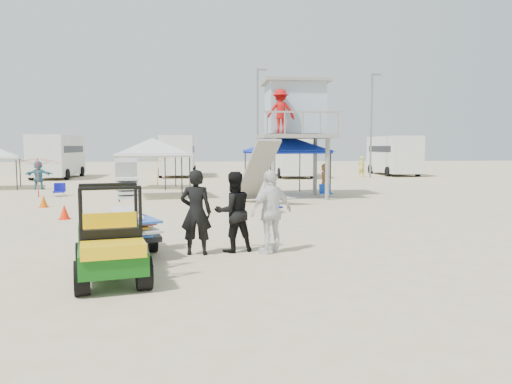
{
  "coord_description": "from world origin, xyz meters",
  "views": [
    {
      "loc": [
        -0.72,
        -9.27,
        2.44
      ],
      "look_at": [
        0.5,
        3.0,
        1.3
      ],
      "focal_mm": 35.0,
      "sensor_mm": 36.0,
      "label": 1
    }
  ],
  "objects": [
    {
      "name": "surf_trailer",
      "position": [
        -2.48,
        2.16,
        0.78
      ],
      "size": [
        1.57,
        2.34,
        1.91
      ],
      "color": "black",
      "rests_on": "ground"
    },
    {
      "name": "ground",
      "position": [
        0.0,
        0.0,
        0.0
      ],
      "size": [
        140.0,
        140.0,
        0.0
      ],
      "primitive_type": "plane",
      "color": "beige",
      "rests_on": "ground"
    },
    {
      "name": "rv_mid_left",
      "position": [
        -3.0,
        31.49,
        1.8
      ],
      "size": [
        2.65,
        6.5,
        3.25
      ],
      "color": "silver",
      "rests_on": "ground"
    },
    {
      "name": "umbrella_b",
      "position": [
        -3.76,
        22.17,
        0.94
      ],
      "size": [
        2.53,
        2.56,
        1.88
      ],
      "primitive_type": "imported",
      "rotation": [
        0.0,
        0.0,
        0.26
      ],
      "color": "yellow",
      "rests_on": "ground"
    },
    {
      "name": "umbrella_a",
      "position": [
        -8.73,
        15.33,
        0.97
      ],
      "size": [
        2.33,
        2.37,
        1.94
      ],
      "primitive_type": "imported",
      "rotation": [
        0.0,
        0.0,
        -0.11
      ],
      "color": "red",
      "rests_on": "ground"
    },
    {
      "name": "rv_far_left",
      "position": [
        -12.0,
        29.99,
        1.8
      ],
      "size": [
        2.64,
        6.8,
        3.25
      ],
      "color": "silver",
      "rests_on": "ground"
    },
    {
      "name": "man_right",
      "position": [
        0.74,
        1.86,
        0.95
      ],
      "size": [
        1.2,
        0.97,
        1.9
      ],
      "primitive_type": "imported",
      "rotation": [
        0.0,
        0.0,
        3.68
      ],
      "color": "white",
      "rests_on": "ground"
    },
    {
      "name": "man_left",
      "position": [
        -0.96,
        1.86,
        0.96
      ],
      "size": [
        0.74,
        0.52,
        1.92
      ],
      "primitive_type": "imported",
      "rotation": [
        0.0,
        0.0,
        3.05
      ],
      "color": "black",
      "rests_on": "ground"
    },
    {
      "name": "canopy_white_a",
      "position": [
        -3.26,
        14.7,
        2.68
      ],
      "size": [
        3.75,
        3.75,
        3.23
      ],
      "color": "black",
      "rests_on": "ground"
    },
    {
      "name": "beach_chair_c",
      "position": [
        4.88,
        13.79,
        0.31
      ],
      "size": [
        0.57,
        0.61,
        0.64
      ],
      "color": "#103DB3",
      "rests_on": "ground"
    },
    {
      "name": "beach_chair_a",
      "position": [
        -7.9,
        15.82,
        0.31
      ],
      "size": [
        0.66,
        0.72,
        0.64
      ],
      "color": "#0E10A0",
      "rests_on": "ground"
    },
    {
      "name": "man_mid",
      "position": [
        -0.11,
        2.11,
        0.93
      ],
      "size": [
        1.08,
        0.96,
        1.86
      ],
      "primitive_type": "imported",
      "rotation": [
        0.0,
        0.0,
        3.47
      ],
      "color": "black",
      "rests_on": "ground"
    },
    {
      "name": "beach_chair_b",
      "position": [
        1.69,
        8.75,
        0.31
      ],
      "size": [
        0.7,
        0.77,
        0.64
      ],
      "color": "#0E119F",
      "rests_on": "ground"
    },
    {
      "name": "rv_mid_right",
      "position": [
        6.0,
        29.99,
        1.8
      ],
      "size": [
        2.64,
        7.0,
        3.25
      ],
      "color": "silver",
      "rests_on": "ground"
    },
    {
      "name": "light_pole_left",
      "position": [
        3.0,
        27.0,
        4.0
      ],
      "size": [
        0.14,
        0.14,
        8.0
      ],
      "primitive_type": "cylinder",
      "color": "slate",
      "rests_on": "ground"
    },
    {
      "name": "distant_beachgoers",
      "position": [
        -2.0,
        20.31,
        0.8
      ],
      "size": [
        22.6,
        13.83,
        1.64
      ],
      "color": "#A1652E",
      "rests_on": "ground"
    },
    {
      "name": "cone_near",
      "position": [
        -5.46,
        7.77,
        0.25
      ],
      "size": [
        0.34,
        0.34,
        0.5
      ],
      "primitive_type": "cone",
      "color": "#FF2508",
      "rests_on": "ground"
    },
    {
      "name": "utility_cart",
      "position": [
        -2.48,
        -0.17,
        0.8
      ],
      "size": [
        1.61,
        2.46,
        1.72
      ],
      "color": "#0C4D0E",
      "rests_on": "ground"
    },
    {
      "name": "canopy_blue",
      "position": [
        3.25,
        15.29,
        2.82
      ],
      "size": [
        4.15,
        4.15,
        3.37
      ],
      "color": "black",
      "rests_on": "ground"
    },
    {
      "name": "lifeguard_tower",
      "position": [
        3.36,
        14.08,
        4.0
      ],
      "size": [
        3.39,
        3.39,
        5.37
      ],
      "color": "gray",
      "rests_on": "ground"
    },
    {
      "name": "cone_far",
      "position": [
        -7.2,
        11.2,
        0.25
      ],
      "size": [
        0.34,
        0.34,
        0.5
      ],
      "primitive_type": "cone",
      "color": "#DD5906",
      "rests_on": "ground"
    },
    {
      "name": "rv_far_right",
      "position": [
        15.0,
        31.49,
        1.8
      ],
      "size": [
        2.64,
        6.6,
        3.25
      ],
      "color": "silver",
      "rests_on": "ground"
    },
    {
      "name": "light_pole_right",
      "position": [
        12.0,
        28.5,
        4.0
      ],
      "size": [
        0.14,
        0.14,
        8.0
      ],
      "primitive_type": "cylinder",
      "color": "slate",
      "rests_on": "ground"
    },
    {
      "name": "canopy_white_c",
      "position": [
        -4.13,
        20.01,
        2.59
      ],
      "size": [
        3.28,
        3.28,
        3.14
      ],
      "color": "black",
      "rests_on": "ground"
    }
  ]
}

